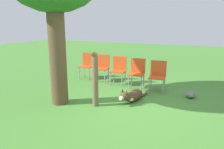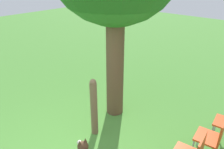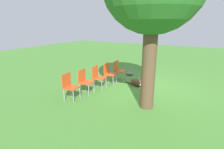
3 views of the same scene
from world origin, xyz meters
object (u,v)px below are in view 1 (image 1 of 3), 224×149
Objects in this scene: red_chair_0 at (158,74)px; red_chair_2 at (119,68)px; dog at (132,96)px; fence_post at (95,79)px; red_chair_4 at (87,64)px; red_chair_3 at (102,66)px; red_chair_1 at (137,71)px.

red_chair_0 and red_chair_2 have the same top height.
fence_post reaches higher than dog.
red_chair_2 is (1.34, 0.94, 0.35)m from dog.
red_chair_2 is 1.33m from red_chair_4.
red_chair_3 and red_chair_4 have the same top height.
red_chair_4 is (0.12, 0.65, 0.00)m from red_chair_3.
red_chair_1 is 0.66m from red_chair_2.
red_chair_3 is (2.08, 0.90, -0.14)m from fence_post.
red_chair_0 is 1.00× the size of red_chair_1.
red_chair_0 is at bearing 73.47° from red_chair_4.
red_chair_2 is at bearing 7.11° from fence_post.
red_chair_3 is at bearing 73.47° from red_chair_4.
red_chair_4 is at bearing 35.00° from fence_post.
red_chair_0 is (1.09, -0.36, 0.35)m from dog.
fence_post is at bearing 29.25° from red_chair_4.
red_chair_4 is at bearing -106.53° from red_chair_2.
red_chair_2 and red_chair_3 have the same top height.
dog is 1.05m from fence_post.
red_chair_2 is 1.00× the size of red_chair_3.
red_chair_2 is at bearing -106.53° from red_chair_1.
red_chair_1 is at bearing -151.46° from dog.
red_chair_1 is (0.12, 0.65, 0.00)m from red_chair_0.
red_chair_0 is at bearing -31.70° from fence_post.
fence_post is 1.47× the size of red_chair_0.
red_chair_0 is 1.00× the size of red_chair_2.
dog is at bearing -48.38° from fence_post.
red_chair_1 is (1.22, 0.29, 0.35)m from dog.
red_chair_2 is (0.12, 0.65, 0.00)m from red_chair_1.
red_chair_4 is (2.21, 1.55, -0.14)m from fence_post.
red_chair_0 is 1.00× the size of red_chair_4.
red_chair_0 is at bearing 73.47° from red_chair_3.
red_chair_3 is (0.12, 0.65, 0.00)m from red_chair_2.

